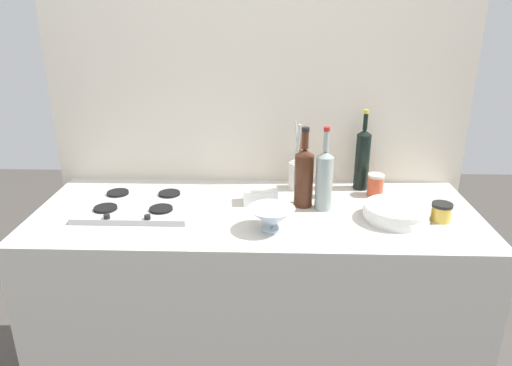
# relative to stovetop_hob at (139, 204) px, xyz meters

# --- Properties ---
(counter_block) EXTENTS (1.80, 0.70, 0.90)m
(counter_block) POSITION_rel_stovetop_hob_xyz_m (0.49, -0.02, -0.46)
(counter_block) COLOR beige
(counter_block) RESTS_ON ground
(backsplash_panel) EXTENTS (1.90, 0.06, 2.46)m
(backsplash_panel) POSITION_rel_stovetop_hob_xyz_m (0.49, 0.36, 0.32)
(backsplash_panel) COLOR beige
(backsplash_panel) RESTS_ON ground
(stovetop_hob) EXTENTS (0.45, 0.36, 0.04)m
(stovetop_hob) POSITION_rel_stovetop_hob_xyz_m (0.00, 0.00, 0.00)
(stovetop_hob) COLOR #B2B2B7
(stovetop_hob) RESTS_ON counter_block
(plate_stack) EXTENTS (0.26, 0.25, 0.06)m
(plate_stack) POSITION_rel_stovetop_hob_xyz_m (1.04, -0.09, 0.02)
(plate_stack) COLOR white
(plate_stack) RESTS_ON counter_block
(wine_bottle_leftmost) EXTENTS (0.08, 0.08, 0.33)m
(wine_bottle_leftmost) POSITION_rel_stovetop_hob_xyz_m (0.68, 0.04, 0.12)
(wine_bottle_leftmost) COLOR #472314
(wine_bottle_leftmost) RESTS_ON counter_block
(wine_bottle_mid_left) EXTENTS (0.06, 0.06, 0.36)m
(wine_bottle_mid_left) POSITION_rel_stovetop_hob_xyz_m (0.95, 0.24, 0.13)
(wine_bottle_mid_left) COLOR black
(wine_bottle_mid_left) RESTS_ON counter_block
(wine_bottle_mid_right) EXTENTS (0.07, 0.07, 0.35)m
(wine_bottle_mid_right) POSITION_rel_stovetop_hob_xyz_m (0.76, 0.01, 0.12)
(wine_bottle_mid_right) COLOR gray
(wine_bottle_mid_right) RESTS_ON counter_block
(mixing_bowl) EXTENTS (0.18, 0.18, 0.09)m
(mixing_bowl) POSITION_rel_stovetop_hob_xyz_m (0.55, -0.19, 0.03)
(mixing_bowl) COLOR silver
(mixing_bowl) RESTS_ON counter_block
(butter_dish) EXTENTS (0.15, 0.11, 0.06)m
(butter_dish) POSITION_rel_stovetop_hob_xyz_m (0.50, 0.07, 0.02)
(butter_dish) COLOR white
(butter_dish) RESTS_ON counter_block
(utensil_crock) EXTENTS (0.08, 0.08, 0.31)m
(utensil_crock) POSITION_rel_stovetop_hob_xyz_m (0.67, 0.23, 0.06)
(utensil_crock) COLOR silver
(utensil_crock) RESTS_ON counter_block
(condiment_jar_front) EXTENTS (0.07, 0.07, 0.10)m
(condiment_jar_front) POSITION_rel_stovetop_hob_xyz_m (1.00, 0.16, 0.04)
(condiment_jar_front) COLOR #C64C2D
(condiment_jar_front) RESTS_ON counter_block
(condiment_jar_rear) EXTENTS (0.05, 0.05, 0.09)m
(condiment_jar_rear) POSITION_rel_stovetop_hob_xyz_m (0.79, 0.14, 0.03)
(condiment_jar_rear) COLOR #C64C2D
(condiment_jar_rear) RESTS_ON counter_block
(condiment_jar_spare) EXTENTS (0.08, 0.08, 0.07)m
(condiment_jar_spare) POSITION_rel_stovetop_hob_xyz_m (1.21, -0.09, 0.02)
(condiment_jar_spare) COLOR gold
(condiment_jar_spare) RESTS_ON counter_block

